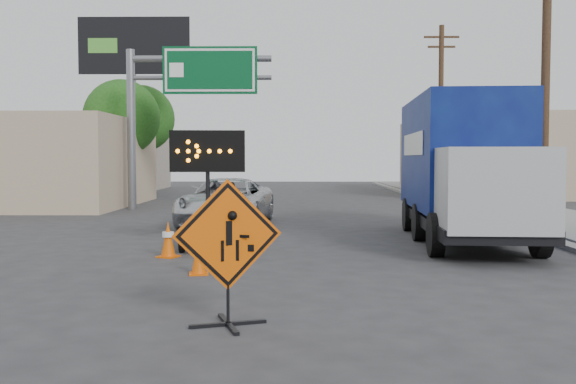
{
  "coord_description": "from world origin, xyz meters",
  "views": [
    {
      "loc": [
        0.6,
        -9.36,
        2.21
      ],
      "look_at": [
        0.41,
        3.26,
        1.53
      ],
      "focal_mm": 40.0,
      "sensor_mm": 36.0,
      "label": 1
    }
  ],
  "objects_px": {
    "construction_sign": "(228,249)",
    "pickup_truck": "(226,202)",
    "box_truck": "(463,176)",
    "arrow_board": "(208,222)"
  },
  "relations": [
    {
      "from": "construction_sign",
      "to": "pickup_truck",
      "type": "height_order",
      "value": "construction_sign"
    },
    {
      "from": "arrow_board",
      "to": "box_truck",
      "type": "bearing_deg",
      "value": 8.12
    },
    {
      "from": "pickup_truck",
      "to": "box_truck",
      "type": "relative_size",
      "value": 0.68
    },
    {
      "from": "construction_sign",
      "to": "arrow_board",
      "type": "relative_size",
      "value": 0.67
    },
    {
      "from": "construction_sign",
      "to": "pickup_truck",
      "type": "relative_size",
      "value": 0.35
    },
    {
      "from": "pickup_truck",
      "to": "box_truck",
      "type": "height_order",
      "value": "box_truck"
    },
    {
      "from": "box_truck",
      "to": "construction_sign",
      "type": "bearing_deg",
      "value": -118.3
    },
    {
      "from": "pickup_truck",
      "to": "construction_sign",
      "type": "bearing_deg",
      "value": -78.35
    },
    {
      "from": "arrow_board",
      "to": "construction_sign",
      "type": "bearing_deg",
      "value": -83.87
    },
    {
      "from": "arrow_board",
      "to": "pickup_truck",
      "type": "distance_m",
      "value": 5.51
    }
  ]
}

